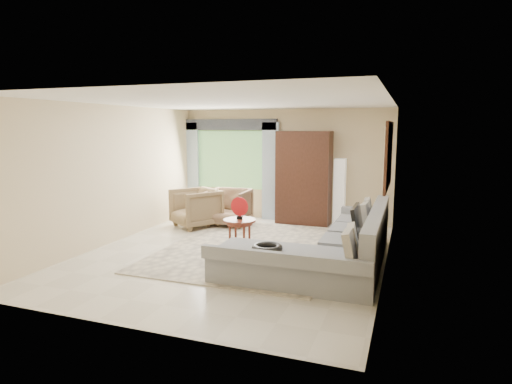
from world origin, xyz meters
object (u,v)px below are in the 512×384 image
at_px(coffee_table, 240,234).
at_px(armoire, 304,178).
at_px(armchair_right, 229,207).
at_px(potted_plant, 193,203).
at_px(sectional_sofa, 337,250).
at_px(floor_lamp, 339,192).
at_px(tv_screen, 357,221).
at_px(armchair_left, 196,208).

xyz_separation_m(coffee_table, armoire, (0.54, 2.55, 0.75)).
bearing_deg(armchair_right, potted_plant, 144.31).
height_order(coffee_table, armchair_right, armchair_right).
xyz_separation_m(sectional_sofa, floor_lamp, (-0.43, 2.96, 0.47)).
xyz_separation_m(sectional_sofa, potted_plant, (-4.13, 3.03, -0.00)).
bearing_deg(armoire, potted_plant, 177.43).
height_order(tv_screen, floor_lamp, floor_lamp).
bearing_deg(sectional_sofa, armchair_left, 152.55).
bearing_deg(tv_screen, floor_lamp, 104.60).
xyz_separation_m(armchair_left, armchair_right, (0.63, 0.36, -0.01)).
xyz_separation_m(armchair_right, floor_lamp, (2.33, 0.83, 0.34)).
height_order(armchair_right, floor_lamp, floor_lamp).
bearing_deg(armoire, floor_lamp, 4.29).
bearing_deg(coffee_table, armoire, 77.93).
bearing_deg(armchair_right, tv_screen, -33.75).
relative_size(sectional_sofa, armchair_right, 3.82).
bearing_deg(coffee_table, armchair_right, 119.02).
xyz_separation_m(tv_screen, armoire, (-1.50, 2.63, 0.33)).
distance_m(coffee_table, armoire, 2.71).
bearing_deg(armchair_right, armchair_left, -152.67).
distance_m(tv_screen, potted_plant, 5.21).
xyz_separation_m(coffee_table, armchair_left, (-1.62, 1.41, 0.12)).
bearing_deg(coffee_table, sectional_sofa, -11.17).
relative_size(tv_screen, armchair_left, 0.80).
bearing_deg(armoire, armchair_right, -153.15).
relative_size(sectional_sofa, floor_lamp, 2.31).
bearing_deg(armchair_left, armchair_right, 64.40).
height_order(potted_plant, armoire, armoire).
relative_size(coffee_table, potted_plant, 1.02).
bearing_deg(armoire, tv_screen, -60.27).
height_order(armoire, floor_lamp, armoire).
height_order(tv_screen, coffee_table, tv_screen).
xyz_separation_m(armchair_left, potted_plant, (-0.74, 1.26, -0.14)).
bearing_deg(armchair_right, floor_lamp, 17.42).
distance_m(sectional_sofa, floor_lamp, 3.03).
distance_m(sectional_sofa, armchair_right, 3.49).
distance_m(armchair_left, floor_lamp, 3.21).
bearing_deg(potted_plant, floor_lamp, -1.08).
distance_m(potted_plant, floor_lamp, 3.73).
height_order(armchair_right, armoire, armoire).
height_order(sectional_sofa, armchair_right, sectional_sofa).
xyz_separation_m(tv_screen, armchair_right, (-3.03, 1.85, -0.31)).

